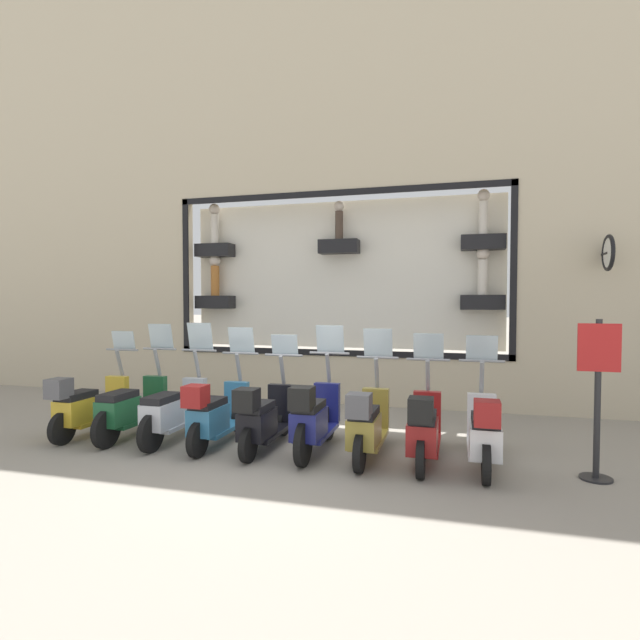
{
  "coord_description": "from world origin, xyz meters",
  "views": [
    {
      "loc": [
        -6.22,
        -2.35,
        2.06
      ],
      "look_at": [
        1.62,
        -0.18,
        1.75
      ],
      "focal_mm": 28.0,
      "sensor_mm": 36.0,
      "label": 1
    }
  ],
  "objects_px": {
    "scooter_green_7": "(131,409)",
    "scooter_navy_3": "(314,418)",
    "scooter_red_1": "(424,429)",
    "scooter_teal_5": "(215,414)",
    "scooter_olive_2": "(367,424)",
    "scooter_white_0": "(484,433)",
    "scooter_yellow_8": "(87,406)",
    "scooter_black_4": "(263,418)",
    "scooter_silver_6": "(173,412)",
    "shop_sign_post": "(598,393)"
  },
  "relations": [
    {
      "from": "scooter_green_7",
      "to": "shop_sign_post",
      "type": "relative_size",
      "value": 0.97
    },
    {
      "from": "scooter_red_1",
      "to": "scooter_black_4",
      "type": "xyz_separation_m",
      "value": [
        -0.0,
        2.16,
        -0.0
      ]
    },
    {
      "from": "scooter_navy_3",
      "to": "scooter_silver_6",
      "type": "xyz_separation_m",
      "value": [
        0.06,
        2.16,
        -0.05
      ]
    },
    {
      "from": "scooter_silver_6",
      "to": "scooter_yellow_8",
      "type": "distance_m",
      "value": 1.44
    },
    {
      "from": "scooter_red_1",
      "to": "scooter_yellow_8",
      "type": "relative_size",
      "value": 1.0
    },
    {
      "from": "scooter_black_4",
      "to": "scooter_silver_6",
      "type": "relative_size",
      "value": 0.99
    },
    {
      "from": "scooter_black_4",
      "to": "scooter_teal_5",
      "type": "height_order",
      "value": "scooter_teal_5"
    },
    {
      "from": "scooter_navy_3",
      "to": "scooter_green_7",
      "type": "distance_m",
      "value": 2.89
    },
    {
      "from": "scooter_silver_6",
      "to": "scooter_olive_2",
      "type": "bearing_deg",
      "value": -91.38
    },
    {
      "from": "scooter_white_0",
      "to": "scooter_teal_5",
      "type": "height_order",
      "value": "scooter_teal_5"
    },
    {
      "from": "scooter_white_0",
      "to": "scooter_navy_3",
      "type": "height_order",
      "value": "scooter_navy_3"
    },
    {
      "from": "scooter_olive_2",
      "to": "scooter_yellow_8",
      "type": "xyz_separation_m",
      "value": [
        -0.0,
        4.33,
        -0.0
      ]
    },
    {
      "from": "scooter_white_0",
      "to": "scooter_olive_2",
      "type": "bearing_deg",
      "value": 89.87
    },
    {
      "from": "scooter_black_4",
      "to": "scooter_yellow_8",
      "type": "relative_size",
      "value": 1.0
    },
    {
      "from": "scooter_yellow_8",
      "to": "shop_sign_post",
      "type": "relative_size",
      "value": 0.97
    },
    {
      "from": "scooter_black_4",
      "to": "shop_sign_post",
      "type": "xyz_separation_m",
      "value": [
        0.0,
        -4.12,
        0.55
      ]
    },
    {
      "from": "scooter_green_7",
      "to": "scooter_navy_3",
      "type": "bearing_deg",
      "value": -91.09
    },
    {
      "from": "scooter_navy_3",
      "to": "shop_sign_post",
      "type": "height_order",
      "value": "shop_sign_post"
    },
    {
      "from": "scooter_red_1",
      "to": "scooter_black_4",
      "type": "relative_size",
      "value": 1.0
    },
    {
      "from": "scooter_red_1",
      "to": "scooter_green_7",
      "type": "relative_size",
      "value": 0.99
    },
    {
      "from": "scooter_white_0",
      "to": "scooter_black_4",
      "type": "distance_m",
      "value": 2.89
    },
    {
      "from": "scooter_navy_3",
      "to": "scooter_green_7",
      "type": "height_order",
      "value": "scooter_navy_3"
    },
    {
      "from": "scooter_black_4",
      "to": "scooter_silver_6",
      "type": "distance_m",
      "value": 1.44
    },
    {
      "from": "scooter_black_4",
      "to": "scooter_green_7",
      "type": "distance_m",
      "value": 2.17
    },
    {
      "from": "scooter_teal_5",
      "to": "shop_sign_post",
      "type": "distance_m",
      "value": 4.87
    },
    {
      "from": "scooter_olive_2",
      "to": "scooter_yellow_8",
      "type": "distance_m",
      "value": 4.33
    },
    {
      "from": "scooter_red_1",
      "to": "scooter_olive_2",
      "type": "xyz_separation_m",
      "value": [
        0.0,
        0.72,
        0.01
      ]
    },
    {
      "from": "scooter_green_7",
      "to": "scooter_yellow_8",
      "type": "bearing_deg",
      "value": 95.77
    },
    {
      "from": "scooter_teal_5",
      "to": "scooter_green_7",
      "type": "height_order",
      "value": "scooter_green_7"
    },
    {
      "from": "scooter_silver_6",
      "to": "scooter_red_1",
      "type": "bearing_deg",
      "value": -91.17
    },
    {
      "from": "scooter_olive_2",
      "to": "scooter_yellow_8",
      "type": "height_order",
      "value": "scooter_olive_2"
    },
    {
      "from": "scooter_white_0",
      "to": "scooter_yellow_8",
      "type": "height_order",
      "value": "scooter_white_0"
    },
    {
      "from": "scooter_yellow_8",
      "to": "scooter_silver_6",
      "type": "bearing_deg",
      "value": -87.1
    },
    {
      "from": "scooter_black_4",
      "to": "scooter_teal_5",
      "type": "xyz_separation_m",
      "value": [
        0.01,
        0.72,
        0.01
      ]
    },
    {
      "from": "scooter_white_0",
      "to": "scooter_yellow_8",
      "type": "distance_m",
      "value": 5.77
    },
    {
      "from": "scooter_white_0",
      "to": "scooter_navy_3",
      "type": "distance_m",
      "value": 2.16
    },
    {
      "from": "scooter_white_0",
      "to": "scooter_green_7",
      "type": "distance_m",
      "value": 5.05
    },
    {
      "from": "scooter_white_0",
      "to": "shop_sign_post",
      "type": "xyz_separation_m",
      "value": [
        -0.0,
        -1.23,
        0.55
      ]
    },
    {
      "from": "scooter_teal_5",
      "to": "scooter_olive_2",
      "type": "bearing_deg",
      "value": -90.0
    },
    {
      "from": "scooter_red_1",
      "to": "scooter_yellow_8",
      "type": "xyz_separation_m",
      "value": [
        0.0,
        5.05,
        0.0
      ]
    },
    {
      "from": "scooter_black_4",
      "to": "shop_sign_post",
      "type": "relative_size",
      "value": 0.96
    },
    {
      "from": "scooter_red_1",
      "to": "scooter_silver_6",
      "type": "height_order",
      "value": "scooter_silver_6"
    },
    {
      "from": "scooter_olive_2",
      "to": "scooter_white_0",
      "type": "bearing_deg",
      "value": -90.13
    },
    {
      "from": "scooter_silver_6",
      "to": "scooter_green_7",
      "type": "distance_m",
      "value": 0.72
    },
    {
      "from": "scooter_teal_5",
      "to": "scooter_navy_3",
      "type": "bearing_deg",
      "value": -89.42
    },
    {
      "from": "scooter_white_0",
      "to": "scooter_black_4",
      "type": "relative_size",
      "value": 1.0
    },
    {
      "from": "scooter_olive_2",
      "to": "scooter_teal_5",
      "type": "height_order",
      "value": "scooter_olive_2"
    },
    {
      "from": "scooter_green_7",
      "to": "scooter_olive_2",
      "type": "bearing_deg",
      "value": -91.1
    },
    {
      "from": "scooter_white_0",
      "to": "scooter_olive_2",
      "type": "height_order",
      "value": "scooter_olive_2"
    },
    {
      "from": "scooter_red_1",
      "to": "scooter_teal_5",
      "type": "relative_size",
      "value": 1.0
    }
  ]
}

